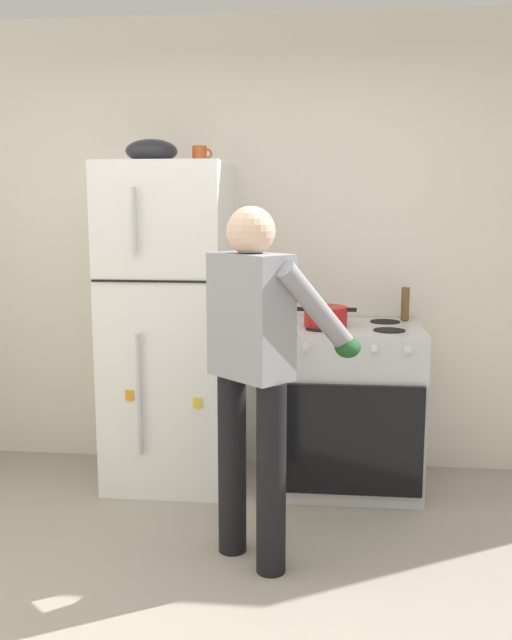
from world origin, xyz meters
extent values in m
cube|color=silver|center=(0.00, 1.95, 1.35)|extent=(6.00, 0.10, 2.70)
cube|color=white|center=(-0.51, 1.57, 0.92)|extent=(0.68, 0.68, 1.84)
cube|color=black|center=(-0.51, 1.23, 1.21)|extent=(0.67, 0.01, 0.01)
cylinder|color=#B7B7BC|center=(-0.59, 1.20, 0.61)|extent=(0.02, 0.02, 0.67)
cylinder|color=#B7B7BC|center=(-0.59, 1.20, 1.52)|extent=(0.02, 0.02, 0.34)
cube|color=yellow|center=(-0.28, 1.22, 0.56)|extent=(0.04, 0.01, 0.06)
cube|color=orange|center=(-0.65, 1.22, 0.59)|extent=(0.04, 0.01, 0.06)
cube|color=silver|center=(0.55, 1.57, 0.47)|extent=(0.76, 0.64, 0.94)
cube|color=black|center=(0.55, 1.25, 0.39)|extent=(0.53, 0.01, 0.34)
cylinder|color=black|center=(0.37, 1.43, 0.94)|extent=(0.17, 0.17, 0.01)
cylinder|color=black|center=(0.73, 1.43, 0.94)|extent=(0.17, 0.17, 0.01)
cylinder|color=black|center=(0.37, 1.71, 0.94)|extent=(0.17, 0.17, 0.01)
cylinder|color=black|center=(0.73, 1.71, 0.94)|extent=(0.17, 0.17, 0.01)
cylinder|color=silver|center=(0.29, 1.23, 0.88)|extent=(0.04, 0.03, 0.04)
cylinder|color=silver|center=(0.46, 1.23, 0.88)|extent=(0.04, 0.03, 0.04)
cylinder|color=silver|center=(0.64, 1.23, 0.88)|extent=(0.04, 0.03, 0.04)
cylinder|color=silver|center=(0.81, 1.23, 0.88)|extent=(0.04, 0.03, 0.04)
cube|color=black|center=(0.55, 1.23, 0.38)|extent=(0.72, 0.03, 0.60)
cylinder|color=black|center=(-0.03, 0.72, 0.43)|extent=(0.13, 0.13, 0.86)
cylinder|color=black|center=(0.17, 0.54, 0.43)|extent=(0.13, 0.13, 0.86)
cube|color=gray|center=(0.07, 0.63, 1.13)|extent=(0.40, 0.39, 0.54)
sphere|color=beige|center=(0.07, 0.63, 1.49)|extent=(0.21, 0.21, 0.21)
sphere|color=#353535|center=(0.07, 0.63, 1.46)|extent=(0.15, 0.15, 0.15)
cylinder|color=gray|center=(0.06, 0.92, 1.16)|extent=(0.38, 0.41, 0.45)
cylinder|color=gray|center=(0.35, 0.65, 1.16)|extent=(0.38, 0.41, 0.45)
ellipsoid|color=#1E5123|center=(0.19, 1.07, 0.97)|extent=(0.12, 0.18, 0.10)
ellipsoid|color=#1E5123|center=(0.49, 0.80, 0.97)|extent=(0.12, 0.18, 0.10)
cylinder|color=red|center=(0.39, 1.52, 1.00)|extent=(0.24, 0.24, 0.11)
cube|color=black|center=(0.24, 1.52, 1.03)|extent=(0.05, 0.03, 0.02)
cube|color=black|center=(0.53, 1.52, 1.03)|extent=(0.05, 0.03, 0.02)
cylinder|color=#B24C1E|center=(-0.33, 1.62, 1.88)|extent=(0.08, 0.08, 0.10)
torus|color=#B24C1E|center=(-0.28, 1.62, 1.89)|extent=(0.06, 0.01, 0.06)
cylinder|color=brown|center=(0.85, 1.77, 1.04)|extent=(0.05, 0.05, 0.19)
ellipsoid|color=black|center=(-0.59, 1.57, 1.90)|extent=(0.29, 0.29, 0.13)
camera|label=1|loc=(0.39, -2.32, 1.60)|focal=39.21mm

